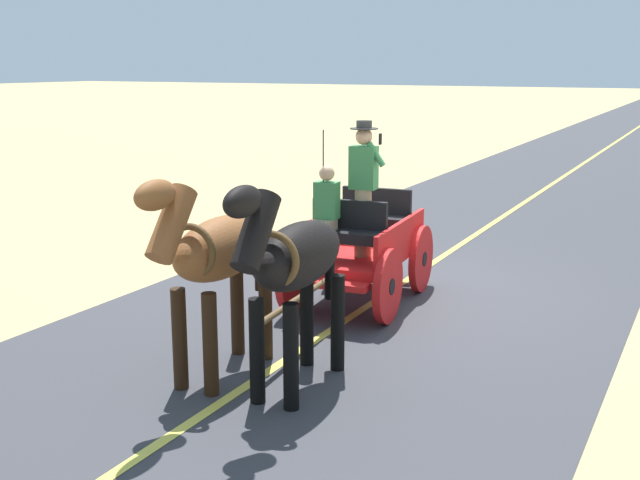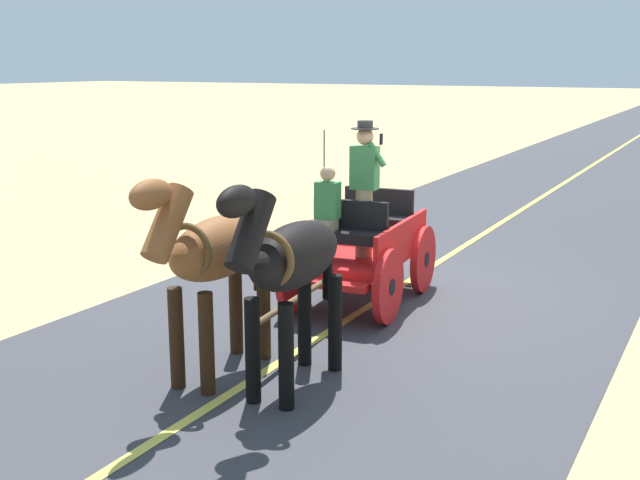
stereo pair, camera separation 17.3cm
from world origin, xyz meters
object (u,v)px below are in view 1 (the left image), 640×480
(horse_drawn_carriage, at_px, (358,244))
(horse_near_side, at_px, (294,262))
(horse_off_side, at_px, (217,254))
(traffic_cone, at_px, (327,213))

(horse_drawn_carriage, height_order, horse_near_side, horse_drawn_carriage)
(horse_near_side, bearing_deg, horse_drawn_carriage, -77.39)
(horse_near_side, height_order, horse_off_side, same)
(horse_drawn_carriage, height_order, traffic_cone, horse_drawn_carriage)
(horse_off_side, bearing_deg, traffic_cone, -71.24)
(horse_near_side, height_order, traffic_cone, horse_near_side)
(horse_drawn_carriage, xyz_separation_m, traffic_cone, (2.75, -4.49, -0.57))
(horse_near_side, distance_m, horse_off_side, 0.86)
(horse_near_side, relative_size, traffic_cone, 4.42)
(horse_near_side, distance_m, traffic_cone, 8.29)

